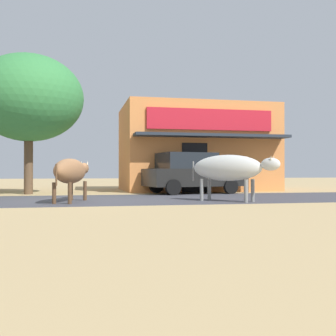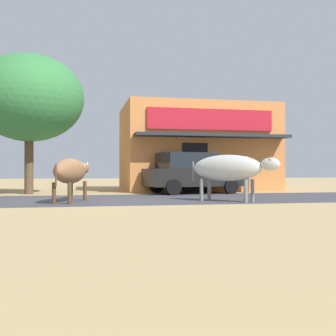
% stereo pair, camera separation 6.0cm
% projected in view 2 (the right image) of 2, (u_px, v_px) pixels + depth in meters
% --- Properties ---
extents(ground, '(80.00, 80.00, 0.00)m').
position_uv_depth(ground, '(71.00, 200.00, 13.13)').
color(ground, tan).
extents(asphalt_road, '(72.00, 5.23, 0.00)m').
position_uv_depth(asphalt_road, '(71.00, 200.00, 13.13)').
color(asphalt_road, '#42424A').
rests_on(asphalt_road, ground).
extents(storefront_right_club, '(6.92, 5.74, 3.99)m').
position_uv_depth(storefront_right_club, '(196.00, 149.00, 20.29)').
color(storefront_right_club, '#DF8645').
rests_on(storefront_right_club, ground).
extents(roadside_tree, '(4.25, 4.25, 5.47)m').
position_uv_depth(roadside_tree, '(29.00, 98.00, 16.47)').
color(roadside_tree, brown).
rests_on(roadside_tree, ground).
extents(parked_hatchback_car, '(4.08, 2.51, 1.64)m').
position_uv_depth(parked_hatchback_car, '(191.00, 173.00, 17.02)').
color(parked_hatchback_car, black).
rests_on(parked_hatchback_car, ground).
extents(cow_near_brown, '(1.26, 2.83, 1.27)m').
position_uv_depth(cow_near_brown, '(71.00, 171.00, 12.32)').
color(cow_near_brown, '#90633F').
rests_on(cow_near_brown, ground).
extents(cow_far_dark, '(2.22, 2.37, 1.39)m').
position_uv_depth(cow_far_dark, '(228.00, 168.00, 12.51)').
color(cow_far_dark, silver).
rests_on(cow_far_dark, ground).
extents(pedestrian_by_shop, '(0.29, 0.61, 1.54)m').
position_uv_depth(pedestrian_by_shop, '(247.00, 171.00, 17.88)').
color(pedestrian_by_shop, brown).
rests_on(pedestrian_by_shop, ground).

